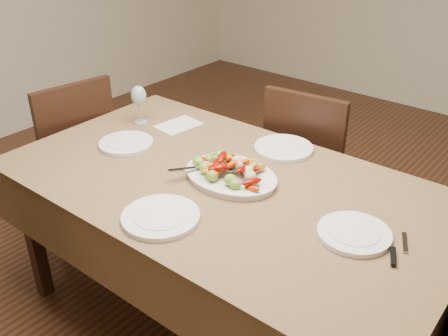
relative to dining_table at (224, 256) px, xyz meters
name	(u,v)px	position (x,y,z in m)	size (l,w,h in m)	color
floor	(221,279)	(-0.19, 0.21, -0.38)	(6.00, 6.00, 0.00)	#3D2112
dining_table	(224,256)	(0.00, 0.00, 0.00)	(1.84, 1.04, 0.76)	brown
chair_far	(314,167)	(-0.03, 0.80, 0.10)	(0.42, 0.42, 0.95)	black
chair_left	(67,157)	(-1.16, 0.02, 0.10)	(0.42, 0.42, 0.95)	black
serving_platter	(231,177)	(0.01, 0.03, 0.39)	(0.39, 0.29, 0.02)	white
roasted_vegetables	(231,165)	(0.01, 0.03, 0.45)	(0.32, 0.22, 0.09)	#6F0702
serving_spoon	(212,168)	(-0.05, -0.01, 0.43)	(0.28, 0.06, 0.03)	#9EA0A8
plate_left	(126,144)	(-0.55, -0.03, 0.39)	(0.25, 0.25, 0.02)	white
plate_right	(354,234)	(0.57, 0.00, 0.39)	(0.25, 0.25, 0.02)	white
plate_far	(284,148)	(0.03, 0.39, 0.39)	(0.26, 0.26, 0.02)	white
plate_near	(161,217)	(-0.01, -0.35, 0.39)	(0.28, 0.28, 0.02)	white
wine_glass	(139,103)	(-0.70, 0.19, 0.48)	(0.08, 0.08, 0.20)	#8C99A5
menu_card	(179,125)	(-0.53, 0.28, 0.38)	(0.15, 0.21, 0.00)	silver
table_knife	(398,251)	(0.72, 0.01, 0.38)	(0.02, 0.20, 0.01)	#9EA0A8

